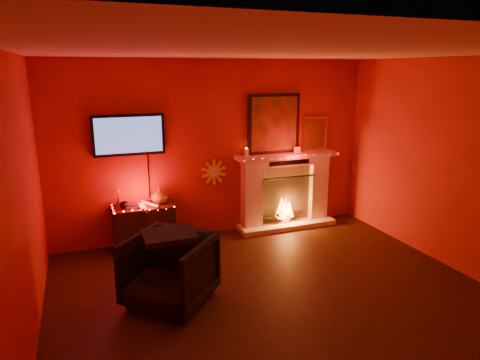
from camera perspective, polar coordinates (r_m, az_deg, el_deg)
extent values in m
plane|color=black|center=(4.88, 6.47, -16.94)|extent=(5.00, 5.00, 0.00)
plane|color=white|center=(4.17, 7.56, 16.62)|extent=(5.00, 5.00, 0.00)
plane|color=#A02419|center=(6.59, -3.18, 4.09)|extent=(5.00, 0.00, 5.00)
plane|color=#A02419|center=(3.90, -27.78, -4.96)|extent=(0.00, 5.00, 5.00)
plane|color=#A02419|center=(5.90, 29.01, 1.05)|extent=(0.00, 5.00, 5.00)
cube|color=#EEDEC8|center=(7.19, 6.27, -5.93)|extent=(1.65, 0.40, 0.08)
cube|color=#EEDEC8|center=(6.86, 1.57, -2.31)|extent=(0.30, 0.22, 0.95)
cube|color=#EEDEC8|center=(7.38, 10.22, -1.32)|extent=(0.30, 0.22, 0.95)
cube|color=#EEDEC8|center=(6.97, 6.18, 2.51)|extent=(1.50, 0.22, 0.14)
cube|color=#EEDEC8|center=(6.89, 6.42, 3.22)|extent=(1.72, 0.34, 0.06)
cube|color=#8D6F52|center=(7.15, 5.84, -1.67)|extent=(0.90, 0.10, 0.95)
cube|color=black|center=(7.02, 6.48, -2.72)|extent=(0.90, 0.02, 0.78)
cylinder|color=black|center=(7.16, 5.36, -5.13)|extent=(0.55, 0.09, 0.09)
cylinder|color=black|center=(7.23, 6.59, -4.46)|extent=(0.51, 0.18, 0.08)
cone|color=orange|center=(7.11, 5.54, -3.67)|extent=(0.20, 0.20, 0.34)
cone|color=orange|center=(7.19, 6.57, -3.81)|extent=(0.16, 0.16, 0.26)
sphere|color=#FF3F07|center=(7.19, 6.08, -4.88)|extent=(0.18, 0.18, 0.18)
cube|color=black|center=(6.85, 4.52, 7.47)|extent=(0.88, 0.05, 0.95)
cube|color=#BF4619|center=(6.82, 4.62, 7.44)|extent=(0.78, 0.01, 0.85)
cube|color=#D28B3D|center=(7.23, 9.89, 6.11)|extent=(0.46, 0.04, 0.56)
cube|color=#B27729|center=(7.21, 9.98, 6.09)|extent=(0.38, 0.01, 0.48)
cylinder|color=white|center=(6.64, 0.85, 3.66)|extent=(0.07, 0.07, 0.12)
cube|color=silver|center=(6.99, 7.65, 4.00)|extent=(0.12, 0.01, 0.10)
cube|color=black|center=(6.23, -14.62, 5.84)|extent=(1.00, 0.06, 0.58)
cube|color=#4A69BE|center=(6.20, -14.58, 5.80)|extent=(0.92, 0.01, 0.50)
cylinder|color=black|center=(6.39, -12.06, 0.53)|extent=(0.02, 0.02, 0.66)
cylinder|color=yellow|center=(6.63, -3.50, 1.06)|extent=(0.20, 0.03, 0.20)
cylinder|color=silver|center=(6.61, -3.46, 1.03)|extent=(0.13, 0.01, 0.13)
cube|color=black|center=(6.38, -12.64, -6.16)|extent=(0.85, 0.43, 0.65)
imported|color=brown|center=(6.31, -10.70, -1.98)|extent=(0.24, 0.24, 0.25)
imported|color=black|center=(6.22, -15.24, -3.28)|extent=(0.11, 0.11, 0.09)
cylinder|color=silver|center=(6.18, -13.16, -3.46)|extent=(0.08, 0.38, 0.05)
cylinder|color=silver|center=(6.12, -12.64, -3.61)|extent=(0.06, 0.38, 0.05)
cylinder|color=silver|center=(6.25, -11.89, -3.19)|extent=(0.23, 0.35, 0.05)
cube|color=#58191F|center=(6.23, -14.19, -3.46)|extent=(0.20, 0.14, 0.03)
cube|color=#21304D|center=(6.23, -14.13, -3.19)|extent=(0.17, 0.12, 0.02)
imported|color=black|center=(4.88, -9.36, -11.75)|extent=(1.21, 1.21, 0.79)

